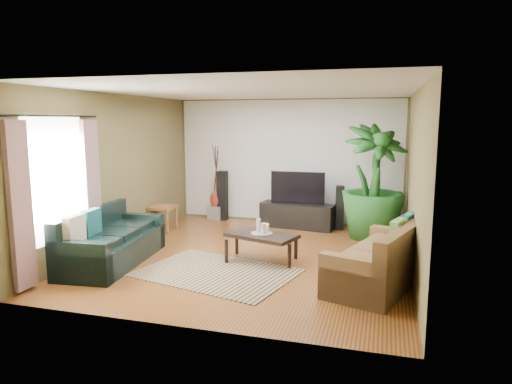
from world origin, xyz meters
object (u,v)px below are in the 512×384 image
(speaker_left, at_px, (223,196))
(side_table, at_px, (163,219))
(tv_stand, at_px, (297,216))
(television, at_px, (298,188))
(speaker_right, at_px, (340,208))
(coffee_table, at_px, (262,247))
(pedestal, at_px, (217,213))
(vase, at_px, (216,200))
(sofa_right, at_px, (379,254))
(potted_plant, at_px, (373,182))
(sofa_left, at_px, (113,237))

(speaker_left, xyz_separation_m, side_table, (-0.81, -1.35, -0.30))
(tv_stand, height_order, television, television)
(speaker_right, height_order, side_table, speaker_right)
(coffee_table, height_order, tv_stand, tv_stand)
(television, xyz_separation_m, pedestal, (-1.92, 0.28, -0.69))
(speaker_right, xyz_separation_m, vase, (-2.79, 0.22, -0.00))
(tv_stand, bearing_deg, pedestal, 179.25)
(television, distance_m, vase, 1.98)
(television, xyz_separation_m, vase, (-1.92, 0.28, -0.40))
(tv_stand, bearing_deg, coffee_table, -84.69)
(coffee_table, bearing_deg, sofa_right, -0.02)
(potted_plant, bearing_deg, speaker_left, 167.60)
(tv_stand, bearing_deg, television, 98.02)
(coffee_table, bearing_deg, speaker_left, 138.38)
(sofa_right, distance_m, coffee_table, 1.92)
(television, distance_m, potted_plant, 1.61)
(sofa_right, xyz_separation_m, speaker_left, (-3.47, 3.28, 0.13))
(coffee_table, distance_m, television, 2.52)
(coffee_table, height_order, vase, vase)
(coffee_table, distance_m, speaker_right, 2.70)
(television, height_order, vase, television)
(tv_stand, bearing_deg, potted_plant, -7.65)
(speaker_left, distance_m, speaker_right, 2.65)
(television, relative_size, speaker_right, 1.24)
(speaker_left, xyz_separation_m, speaker_right, (2.64, -0.22, -0.10))
(pedestal, height_order, side_table, side_table)
(sofa_left, distance_m, coffee_table, 2.36)
(speaker_right, height_order, potted_plant, potted_plant)
(potted_plant, height_order, pedestal, potted_plant)
(speaker_right, relative_size, potted_plant, 0.42)
(tv_stand, height_order, pedestal, tv_stand)
(potted_plant, distance_m, vase, 3.58)
(sofa_left, relative_size, vase, 5.27)
(sofa_left, bearing_deg, potted_plant, -60.38)
(sofa_right, bearing_deg, side_table, -95.47)
(speaker_right, bearing_deg, tv_stand, 174.81)
(speaker_right, xyz_separation_m, pedestal, (-2.79, 0.22, -0.30))
(coffee_table, distance_m, tv_stand, 2.43)
(speaker_left, bearing_deg, vase, 177.88)
(coffee_table, distance_m, speaker_left, 3.20)
(tv_stand, xyz_separation_m, vase, (-1.92, 0.30, 0.19))
(speaker_left, xyz_separation_m, pedestal, (-0.15, 0.00, -0.40))
(sofa_left, distance_m, speaker_left, 3.51)
(sofa_left, height_order, television, television)
(pedestal, xyz_separation_m, vase, (0.00, 0.00, 0.30))
(television, height_order, speaker_right, television)
(sofa_left, distance_m, potted_plant, 4.79)
(sofa_left, bearing_deg, coffee_table, -77.29)
(coffee_table, xyz_separation_m, tv_stand, (0.11, 2.42, 0.03))
(tv_stand, relative_size, vase, 3.89)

